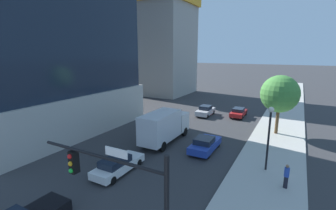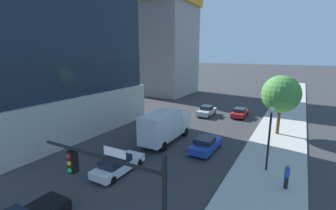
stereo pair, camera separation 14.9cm
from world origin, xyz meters
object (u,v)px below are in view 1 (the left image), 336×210
Objects in this scene: car_white at (118,165)px; car_silver at (205,111)px; pedestrian_blue_shirt at (286,176)px; construction_building at (156,38)px; car_blue at (205,144)px; box_truck at (164,126)px; street_lamp at (269,129)px; traffic_light_pole at (118,187)px; car_red at (239,112)px; street_tree at (280,94)px.

car_silver reaches higher than car_white.
pedestrian_blue_shirt is (11.82, -16.38, 0.31)m from car_silver.
construction_building is 7.76× the size of car_silver.
pedestrian_blue_shirt is (7.25, -3.65, 0.34)m from car_blue.
box_truck is at bearing -90.00° from car_silver.
box_truck is (-10.27, 1.59, -1.73)m from street_lamp.
car_white is at bearing -121.78° from car_blue.
traffic_light_pole is 1.61× the size of car_silver.
car_silver is 0.96× the size of car_red.
pedestrian_blue_shirt is at bearing -26.73° from car_blue.
car_blue is 8.68m from car_white.
car_white is 1.16× the size of car_silver.
pedestrian_blue_shirt is at bearing -82.35° from street_tree.
traffic_light_pole reaches higher than car_silver.
box_truck is at bearing 112.56° from traffic_light_pole.
street_lamp is 6.56m from car_blue.
car_white is at bearing -101.87° from car_red.
street_lamp is 10.54m from box_truck.
street_lamp is 17.77m from car_silver.
car_red is 19.42m from pedestrian_blue_shirt.
car_blue is at bearing -123.30° from street_tree.
street_lamp is 1.09× the size of car_white.
traffic_light_pole is 13.37m from street_lamp.
car_silver reaches higher than car_red.
car_silver is (0.00, 20.11, 0.04)m from car_white.
car_red is at bearing 72.22° from box_truck.
traffic_light_pole is 1.39× the size of car_white.
box_truck is (17.69, -27.43, -10.65)m from construction_building.
car_red is at bearing 78.13° from car_white.
car_blue reaches higher than car_white.
car_silver is 2.35× the size of pedestrian_blue_shirt.
street_lamp is at bearing 70.94° from traffic_light_pole.
car_silver is (-10.18, 4.19, -4.06)m from street_tree.
car_blue is at bearing 153.27° from pedestrian_blue_shirt.
car_blue is at bearing 95.43° from traffic_light_pole.
pedestrian_blue_shirt is (1.64, -12.19, -3.75)m from street_tree.
box_truck is (-0.00, -12.61, 1.14)m from car_silver.
construction_building reaches higher than street_lamp.
traffic_light_pole is 1.47× the size of car_blue.
street_tree is at bearing 97.65° from pedestrian_blue_shirt.
traffic_light_pole is at bearing -60.47° from construction_building.
box_truck is at bearing 171.18° from street_lamp.
construction_building is 7.47× the size of car_red.
construction_building is at bearing 128.93° from car_blue.
street_lamp reaches higher than box_truck.
car_red is (22.26, -13.18, -11.82)m from construction_building.
construction_building is at bearing 133.40° from pedestrian_blue_shirt.
pedestrian_blue_shirt is at bearing 17.50° from car_white.
car_white is 7.59m from box_truck.
car_blue is 1.05× the size of car_red.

